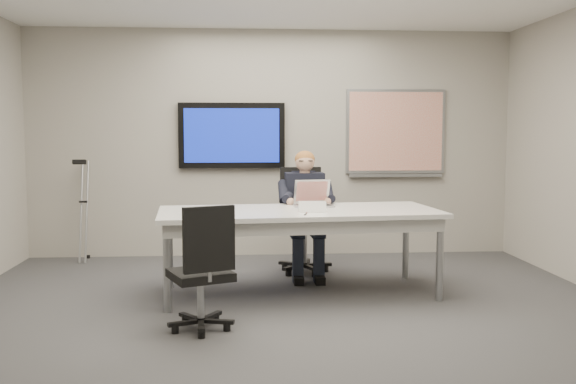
{
  "coord_description": "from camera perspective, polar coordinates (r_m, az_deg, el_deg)",
  "views": [
    {
      "loc": [
        -0.39,
        -4.99,
        1.54
      ],
      "look_at": [
        0.05,
        1.06,
        0.97
      ],
      "focal_mm": 40.0,
      "sensor_mm": 36.0,
      "label": 1
    }
  ],
  "objects": [
    {
      "name": "floor",
      "position": [
        5.23,
        0.27,
        -11.78
      ],
      "size": [
        6.0,
        6.0,
        0.02
      ],
      "primitive_type": "cube",
      "color": "#38393B",
      "rests_on": "ground"
    },
    {
      "name": "wall_back",
      "position": [
        8.0,
        -1.41,
        4.33
      ],
      "size": [
        6.0,
        0.02,
        2.8
      ],
      "primitive_type": "cube",
      "color": "#A59E95",
      "rests_on": "ground"
    },
    {
      "name": "wall_front",
      "position": [
        2.03,
        6.93,
        1.32
      ],
      "size": [
        6.0,
        0.02,
        2.8
      ],
      "primitive_type": "cube",
      "color": "#A59E95",
      "rests_on": "ground"
    },
    {
      "name": "conference_table",
      "position": [
        6.08,
        0.98,
        -2.46
      ],
      "size": [
        2.71,
        1.31,
        0.81
      ],
      "rotation": [
        0.0,
        0.0,
        0.09
      ],
      "color": "silver",
      "rests_on": "ground"
    },
    {
      "name": "tv_display",
      "position": [
        7.93,
        -5.01,
        5.03
      ],
      "size": [
        1.3,
        0.09,
        0.8
      ],
      "color": "black",
      "rests_on": "wall_back"
    },
    {
      "name": "whiteboard",
      "position": [
        8.19,
        9.54,
        5.19
      ],
      "size": [
        1.25,
        0.08,
        1.1
      ],
      "color": "gray",
      "rests_on": "wall_back"
    },
    {
      "name": "office_chair_far",
      "position": [
        7.1,
        1.37,
        -4.24
      ],
      "size": [
        0.59,
        0.59,
        1.15
      ],
      "rotation": [
        0.0,
        0.0,
        0.08
      ],
      "color": "black",
      "rests_on": "ground"
    },
    {
      "name": "office_chair_near",
      "position": [
        5.05,
        -7.62,
        -8.8
      ],
      "size": [
        0.62,
        0.62,
        0.99
      ],
      "rotation": [
        0.0,
        0.0,
        3.54
      ],
      "color": "black",
      "rests_on": "ground"
    },
    {
      "name": "seated_person",
      "position": [
        6.82,
        1.62,
        -3.09
      ],
      "size": [
        0.42,
        0.72,
        1.34
      ],
      "rotation": [
        0.0,
        0.0,
        0.02
      ],
      "color": "#1D2230",
      "rests_on": "office_chair_far"
    },
    {
      "name": "crutch",
      "position": [
        8.03,
        -17.69,
        -1.45
      ],
      "size": [
        0.41,
        0.69,
        1.31
      ],
      "primitive_type": null,
      "rotation": [
        -0.25,
        0.0,
        -0.39
      ],
      "color": "#A0A2A8",
      "rests_on": "ground"
    },
    {
      "name": "laptop",
      "position": [
        6.37,
        2.23,
        -0.68
      ],
      "size": [
        0.4,
        0.39,
        0.26
      ],
      "rotation": [
        0.0,
        0.0,
        0.17
      ],
      "color": "#B9B9BB",
      "rests_on": "conference_table"
    },
    {
      "name": "name_tent",
      "position": [
        5.91,
        2.17,
        -1.29
      ],
      "size": [
        0.26,
        0.09,
        0.1
      ],
      "primitive_type": null,
      "rotation": [
        0.0,
        0.0,
        -0.1
      ],
      "color": "white",
      "rests_on": "conference_table"
    },
    {
      "name": "pen",
      "position": [
        5.73,
        1.59,
        -1.95
      ],
      "size": [
        0.04,
        0.13,
        0.01
      ],
      "primitive_type": "cylinder",
      "rotation": [
        0.0,
        1.57,
        1.32
      ],
      "color": "black",
      "rests_on": "conference_table"
    }
  ]
}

